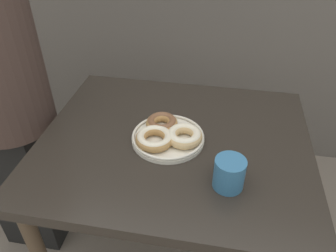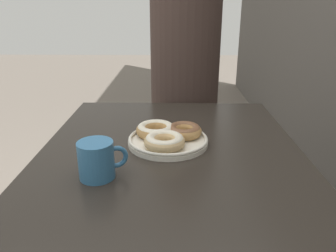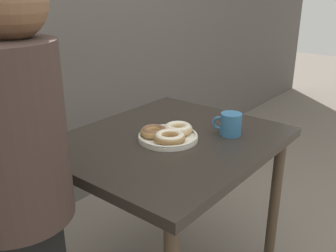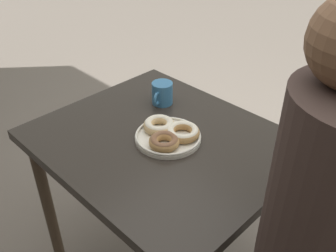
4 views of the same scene
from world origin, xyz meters
name	(u,v)px [view 3 (image 3 of 4)]	position (x,y,z in m)	size (l,w,h in m)	color
wall_back	(24,1)	(0.00, 1.12, 1.30)	(8.00, 0.05, 2.60)	#56514C
dining_table	(169,159)	(0.00, 0.15, 0.68)	(0.92, 0.78, 0.78)	#28231E
donut_plate	(168,134)	(-0.02, 0.14, 0.81)	(0.25, 0.25, 0.05)	silver
coffee_mug	(230,124)	(0.19, -0.03, 0.83)	(0.09, 0.12, 0.10)	teal
person_figure	(13,202)	(-0.67, 0.21, 0.77)	(0.36, 0.33, 1.44)	black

